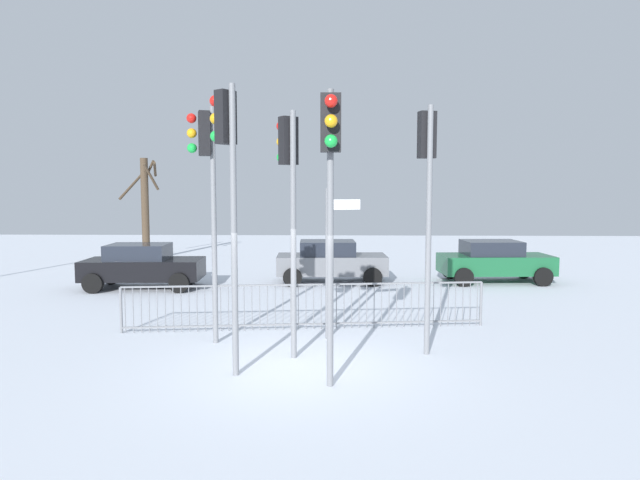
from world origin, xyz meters
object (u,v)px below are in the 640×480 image
car_grey_far (331,261)px  traffic_light_mid_left (227,165)px  car_black_near (142,265)px  car_green_trailing (494,261)px  traffic_light_rear_left (331,171)px  direction_sign_post (330,255)px  traffic_light_foreground_left (289,179)px  traffic_light_rear_right (206,172)px  bare_tree_left (145,205)px  traffic_light_foreground_right (427,174)px

car_grey_far → traffic_light_mid_left: bearing=-102.3°
car_black_near → car_green_trailing: same height
traffic_light_rear_left → car_black_near: (-6.29, 9.13, -2.76)m
traffic_light_rear_left → direction_sign_post: (-0.04, 3.09, -1.70)m
traffic_light_foreground_left → car_green_trailing: 11.34m
traffic_light_foreground_left → direction_sign_post: (0.77, 1.30, -1.62)m
traffic_light_rear_right → car_grey_far: 8.73m
traffic_light_rear_left → bare_tree_left: bearing=-64.2°
traffic_light_foreground_left → traffic_light_foreground_right: (2.66, 0.32, 0.10)m
car_green_trailing → car_grey_far: bearing=178.9°
traffic_light_foreground_left → traffic_light_foreground_right: bearing=-29.4°
traffic_light_foreground_left → car_green_trailing: traffic_light_foreground_left is taller
direction_sign_post → traffic_light_foreground_left: bearing=-139.7°
traffic_light_foreground_left → traffic_light_rear_left: (0.80, -1.79, 0.08)m
traffic_light_rear_right → car_green_trailing: size_ratio=1.27×
car_black_near → car_green_trailing: 12.05m
car_green_trailing → bare_tree_left: 15.66m
traffic_light_rear_right → bare_tree_left: (-6.15, 13.98, -1.06)m
traffic_light_rear_right → direction_sign_post: traffic_light_rear_right is taller
car_grey_far → bare_tree_left: size_ratio=0.82×
traffic_light_foreground_right → car_grey_far: 9.04m
traffic_light_foreground_left → traffic_light_foreground_right: 2.68m
traffic_light_rear_right → direction_sign_post: (2.55, 0.46, -1.78)m
car_grey_far → car_black_near: bearing=-170.2°
traffic_light_foreground_right → traffic_light_rear_left: bearing=-144.7°
traffic_light_mid_left → car_green_trailing: 12.79m
traffic_light_foreground_right → car_green_trailing: traffic_light_foreground_right is taller
traffic_light_mid_left → traffic_light_foreground_left: bearing=-5.9°
car_black_near → car_green_trailing: bearing=4.4°
traffic_light_foreground_left → car_black_near: 9.55m
traffic_light_foreground_left → car_green_trailing: bearing=17.7°
traffic_light_rear_right → car_green_trailing: bearing=-63.2°
traffic_light_foreground_left → traffic_light_rear_right: 1.98m
traffic_light_rear_right → direction_sign_post: size_ratio=1.51×
direction_sign_post → traffic_light_foreground_right: bearing=-46.5°
traffic_light_foreground_left → car_black_near: (-5.48, 7.34, -2.68)m
car_grey_far → direction_sign_post: bearing=-92.2°
traffic_light_foreground_left → direction_sign_post: size_ratio=1.44×
traffic_light_mid_left → car_black_near: (-4.52, 8.43, -2.89)m
traffic_light_foreground_right → car_green_trailing: (3.81, 8.60, -2.78)m
traffic_light_foreground_right → car_black_near: bearing=125.8°
traffic_light_rear_left → traffic_light_foreground_left: bearing=-67.8°
traffic_light_foreground_right → car_green_trailing: bearing=52.7°
traffic_light_rear_left → traffic_light_mid_left: bearing=-23.8°
traffic_light_foreground_left → direction_sign_post: 2.22m
traffic_light_mid_left → car_grey_far: bearing=26.1°
traffic_light_rear_right → traffic_light_rear_left: 3.69m
traffic_light_rear_left → car_green_trailing: size_ratio=1.24×
traffic_light_rear_left → direction_sign_post: 3.53m
traffic_light_foreground_left → traffic_light_rear_right: traffic_light_rear_right is taller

